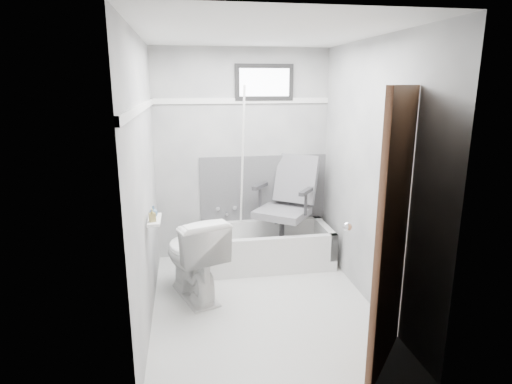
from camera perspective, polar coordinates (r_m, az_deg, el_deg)
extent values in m
plane|color=silver|center=(4.14, 0.83, -14.76)|extent=(2.60, 2.60, 0.00)
plane|color=silver|center=(3.64, 0.98, 20.46)|extent=(2.60, 2.60, 0.00)
cube|color=slate|center=(4.97, -1.82, 4.90)|extent=(2.00, 0.02, 2.40)
cube|color=slate|center=(2.49, 6.34, -4.78)|extent=(2.00, 0.02, 2.40)
cube|color=slate|center=(3.66, -14.68, 1.06)|extent=(0.02, 2.60, 2.40)
cube|color=slate|center=(4.01, 15.12, 2.14)|extent=(0.02, 2.60, 2.40)
imported|color=white|center=(4.16, -8.39, -8.49)|extent=(0.72, 0.94, 0.82)
cube|color=#4C4C4F|center=(5.08, 1.02, 0.50)|extent=(1.50, 0.02, 0.78)
cube|color=white|center=(4.89, -1.86, 12.06)|extent=(2.00, 0.02, 0.06)
cube|color=white|center=(3.58, -15.10, 10.78)|extent=(0.02, 2.60, 0.06)
cylinder|color=white|center=(4.76, -1.86, 2.64)|extent=(0.02, 0.49, 1.90)
cube|color=white|center=(3.68, -13.37, -3.63)|extent=(0.10, 0.32, 0.02)
imported|color=#95864A|center=(3.59, -13.67, -3.03)|extent=(0.06, 0.06, 0.11)
imported|color=#486784|center=(3.72, -13.52, -2.49)|extent=(0.08, 0.08, 0.09)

